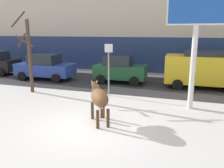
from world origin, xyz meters
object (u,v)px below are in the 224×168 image
at_px(cow_brown, 99,98).
at_px(car_blue_sedan, 45,67).
at_px(car_yellow_van, 204,68).
at_px(street_sign, 109,66).
at_px(billboard, 197,11).
at_px(car_darkgreen_hatchback, 120,69).
at_px(bare_tree_left_lot, 28,53).

relative_size(cow_brown, car_blue_sedan, 0.42).
bearing_deg(cow_brown, car_yellow_van, 59.76).
distance_m(cow_brown, street_sign, 3.92).
bearing_deg(billboard, car_darkgreen_hatchback, 137.27).
relative_size(car_blue_sedan, street_sign, 1.51).
height_order(cow_brown, car_blue_sedan, car_blue_sedan).
height_order(billboard, car_darkgreen_hatchback, billboard).
xyz_separation_m(cow_brown, billboard, (3.38, 2.83, 3.32)).
relative_size(cow_brown, car_yellow_van, 0.39).
bearing_deg(car_blue_sedan, car_darkgreen_hatchback, 6.93).
distance_m(cow_brown, car_blue_sedan, 9.25).
height_order(car_blue_sedan, car_yellow_van, car_yellow_van).
bearing_deg(bare_tree_left_lot, car_blue_sedan, 110.52).
distance_m(car_blue_sedan, bare_tree_left_lot, 3.81).
height_order(cow_brown, billboard, billboard).
xyz_separation_m(car_yellow_van, bare_tree_left_lot, (-9.61, -4.11, 1.03)).
bearing_deg(bare_tree_left_lot, cow_brown, -29.29).
height_order(car_darkgreen_hatchback, car_yellow_van, car_yellow_van).
bearing_deg(street_sign, cow_brown, -76.68).
distance_m(billboard, car_yellow_van, 5.37).
bearing_deg(street_sign, car_blue_sedan, 155.60).
xyz_separation_m(cow_brown, street_sign, (-0.89, 3.76, 0.68)).
bearing_deg(billboard, bare_tree_left_lot, 178.56).
bearing_deg(car_darkgreen_hatchback, bare_tree_left_lot, -136.69).
xyz_separation_m(car_yellow_van, street_sign, (-5.06, -3.40, 0.43)).
bearing_deg(car_darkgreen_hatchback, car_blue_sedan, -173.07).
bearing_deg(street_sign, billboard, -12.25).
height_order(billboard, car_yellow_van, billboard).
distance_m(cow_brown, bare_tree_left_lot, 6.37).
height_order(cow_brown, car_yellow_van, car_yellow_van).
height_order(car_blue_sedan, bare_tree_left_lot, bare_tree_left_lot).
relative_size(car_blue_sedan, car_yellow_van, 0.91).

